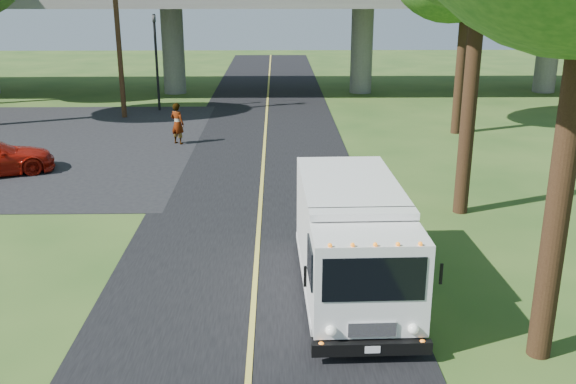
{
  "coord_description": "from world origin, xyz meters",
  "views": [
    {
      "loc": [
        0.53,
        -9.59,
        6.73
      ],
      "look_at": [
        0.82,
        6.18,
        1.6
      ],
      "focal_mm": 40.0,
      "sensor_mm": 36.0,
      "label": 1
    }
  ],
  "objects_px": {
    "traffic_signal": "(156,52)",
    "pedestrian": "(177,124)",
    "step_van": "(352,238)",
    "utility_pole": "(118,28)"
  },
  "relations": [
    {
      "from": "utility_pole",
      "to": "step_van",
      "type": "bearing_deg",
      "value": -64.58
    },
    {
      "from": "traffic_signal",
      "to": "pedestrian",
      "type": "relative_size",
      "value": 2.84
    },
    {
      "from": "traffic_signal",
      "to": "step_van",
      "type": "bearing_deg",
      "value": -69.91
    },
    {
      "from": "traffic_signal",
      "to": "utility_pole",
      "type": "height_order",
      "value": "utility_pole"
    },
    {
      "from": "traffic_signal",
      "to": "step_van",
      "type": "xyz_separation_m",
      "value": [
        8.19,
        -22.39,
        -1.84
      ]
    },
    {
      "from": "step_van",
      "to": "pedestrian",
      "type": "distance_m",
      "value": 15.62
    },
    {
      "from": "step_van",
      "to": "pedestrian",
      "type": "relative_size",
      "value": 3.28
    },
    {
      "from": "step_van",
      "to": "utility_pole",
      "type": "bearing_deg",
      "value": 114.0
    },
    {
      "from": "utility_pole",
      "to": "step_van",
      "type": "xyz_separation_m",
      "value": [
        9.69,
        -20.39,
        -3.24
      ]
    },
    {
      "from": "traffic_signal",
      "to": "pedestrian",
      "type": "distance_m",
      "value": 8.58
    }
  ]
}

